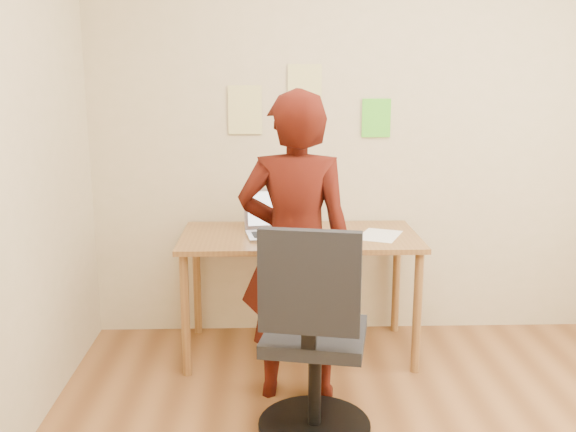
{
  "coord_description": "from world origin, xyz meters",
  "views": [
    {
      "loc": [
        -0.63,
        -2.29,
        1.68
      ],
      "look_at": [
        -0.53,
        0.95,
        0.95
      ],
      "focal_mm": 40.0,
      "sensor_mm": 36.0,
      "label": 1
    }
  ],
  "objects_px": {
    "phone": "(345,242)",
    "office_chair": "(313,349)",
    "desk": "(300,249)",
    "laptop": "(276,225)",
    "person": "(296,248)"
  },
  "relations": [
    {
      "from": "laptop",
      "to": "office_chair",
      "type": "height_order",
      "value": "office_chair"
    },
    {
      "from": "laptop",
      "to": "phone",
      "type": "xyz_separation_m",
      "value": [
        0.39,
        -0.22,
        -0.05
      ]
    },
    {
      "from": "desk",
      "to": "phone",
      "type": "bearing_deg",
      "value": -38.6
    },
    {
      "from": "laptop",
      "to": "office_chair",
      "type": "relative_size",
      "value": 0.39
    },
    {
      "from": "desk",
      "to": "laptop",
      "type": "relative_size",
      "value": 3.49
    },
    {
      "from": "person",
      "to": "phone",
      "type": "bearing_deg",
      "value": -126.68
    },
    {
      "from": "phone",
      "to": "office_chair",
      "type": "xyz_separation_m",
      "value": [
        -0.23,
        -0.76,
        -0.3
      ]
    },
    {
      "from": "desk",
      "to": "laptop",
      "type": "bearing_deg",
      "value": 172.1
    },
    {
      "from": "desk",
      "to": "laptop",
      "type": "distance_m",
      "value": 0.2
    },
    {
      "from": "desk",
      "to": "person",
      "type": "height_order",
      "value": "person"
    },
    {
      "from": "office_chair",
      "to": "phone",
      "type": "bearing_deg",
      "value": 84.75
    },
    {
      "from": "phone",
      "to": "desk",
      "type": "bearing_deg",
      "value": 149.93
    },
    {
      "from": "desk",
      "to": "phone",
      "type": "distance_m",
      "value": 0.33
    },
    {
      "from": "desk",
      "to": "laptop",
      "type": "xyz_separation_m",
      "value": [
        -0.14,
        0.02,
        0.14
      ]
    },
    {
      "from": "phone",
      "to": "office_chair",
      "type": "bearing_deg",
      "value": -98.28
    }
  ]
}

